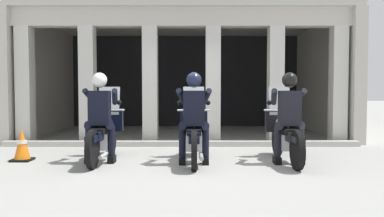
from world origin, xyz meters
name	(u,v)px	position (x,y,z in m)	size (l,w,h in m)	color
ground_plane	(191,139)	(0.00, 3.00, 0.00)	(80.00, 80.00, 0.00)	#999993
station_building	(182,63)	(-0.28, 4.72, 2.12)	(8.66, 5.18, 3.40)	black
kerb_strip	(179,143)	(-0.28, 1.68, 0.06)	(8.16, 0.24, 0.12)	#B7B5AD
motorcycle_left	(102,133)	(-1.64, -0.06, 0.50)	(0.62, 2.04, 1.35)	black
police_officer_left	(98,110)	(-1.65, -0.34, 0.94)	(0.63, 0.61, 1.58)	black
motorcycle_center	(192,133)	(0.00, -0.18, 0.50)	(0.62, 2.04, 1.35)	black
police_officer_center	(192,110)	(0.00, -0.47, 0.94)	(0.63, 0.61, 1.58)	black
motorcycle_right	(283,133)	(1.65, -0.15, 0.50)	(0.62, 2.04, 1.35)	black
police_officer_right	(287,110)	(1.65, -0.44, 0.94)	(0.63, 0.61, 1.58)	black
traffic_cone_flank	(20,145)	(-3.11, -0.17, 0.29)	(0.34, 0.34, 0.59)	black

